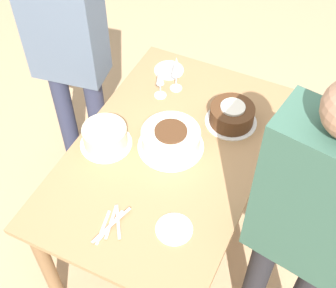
# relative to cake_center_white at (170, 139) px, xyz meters

# --- Properties ---
(ground_plane) EXTENTS (12.00, 12.00, 0.00)m
(ground_plane) POSITION_rel_cake_center_white_xyz_m (-0.03, -0.00, -0.83)
(ground_plane) COLOR tan
(dining_table) EXTENTS (1.39, 0.88, 0.77)m
(dining_table) POSITION_rel_cake_center_white_xyz_m (-0.03, -0.00, -0.18)
(dining_table) COLOR #9E754C
(dining_table) RESTS_ON ground_plane
(cake_center_white) EXTENTS (0.32, 0.32, 0.12)m
(cake_center_white) POSITION_rel_cake_center_white_xyz_m (0.00, 0.00, 0.00)
(cake_center_white) COLOR white
(cake_center_white) RESTS_ON dining_table
(cake_front_chocolate) EXTENTS (0.26, 0.26, 0.11)m
(cake_front_chocolate) POSITION_rel_cake_center_white_xyz_m (0.28, -0.21, -0.00)
(cake_front_chocolate) COLOR white
(cake_front_chocolate) RESTS_ON dining_table
(cake_back_decorated) EXTENTS (0.25, 0.25, 0.11)m
(cake_back_decorated) POSITION_rel_cake_center_white_xyz_m (-0.12, 0.29, 0.00)
(cake_back_decorated) COLOR white
(cake_back_decorated) RESTS_ON dining_table
(wine_glass_near) EXTENTS (0.06, 0.06, 0.22)m
(wine_glass_near) POSITION_rel_cake_center_white_xyz_m (0.30, 0.20, 0.09)
(wine_glass_near) COLOR silver
(wine_glass_near) RESTS_ON dining_table
(wine_glass_far) EXTENTS (0.07, 0.07, 0.21)m
(wine_glass_far) POSITION_rel_cake_center_white_xyz_m (0.39, 0.15, 0.09)
(wine_glass_far) COLOR silver
(wine_glass_far) RESTS_ON dining_table
(dessert_plate_left) EXTENTS (0.16, 0.16, 0.01)m
(dessert_plate_left) POSITION_rel_cake_center_white_xyz_m (-0.41, -0.22, -0.05)
(dessert_plate_left) COLOR silver
(dessert_plate_left) RESTS_ON dining_table
(dessert_plate_right) EXTENTS (0.17, 0.17, 0.01)m
(dessert_plate_right) POSITION_rel_cake_center_white_xyz_m (0.51, 0.25, -0.05)
(dessert_plate_right) COLOR silver
(dessert_plate_right) RESTS_ON dining_table
(fork_pile) EXTENTS (0.22, 0.12, 0.02)m
(fork_pile) POSITION_rel_cake_center_white_xyz_m (-0.51, 0.04, -0.04)
(fork_pile) COLOR silver
(fork_pile) RESTS_ON dining_table
(person_cutting) EXTENTS (0.28, 0.43, 1.69)m
(person_cutting) POSITION_rel_cake_center_white_xyz_m (-0.30, -0.70, 0.20)
(person_cutting) COLOR #232328
(person_cutting) RESTS_ON ground_plane
(person_watching) EXTENTS (0.28, 0.43, 1.59)m
(person_watching) POSITION_rel_cake_center_white_xyz_m (0.27, 0.74, 0.13)
(person_watching) COLOR #2D334C
(person_watching) RESTS_ON ground_plane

